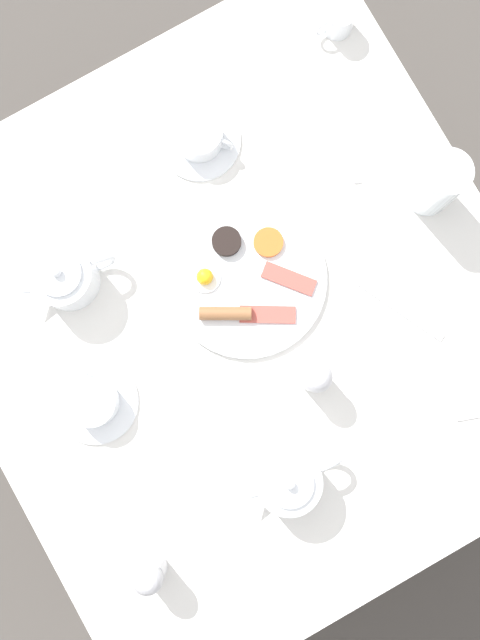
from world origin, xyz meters
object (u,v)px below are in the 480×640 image
(teapot_near, at_px, (65,277))
(creamer_jug, at_px, (338,20))
(teapot_far, at_px, (289,480))
(teacup_with_saucer_left, at_px, (199,137))
(salt_grinder, at_px, (149,575))
(pepper_grinder, at_px, (316,377))
(knife_by_plate, at_px, (352,126))
(breakfast_plate, at_px, (245,279))
(water_glass_short, at_px, (438,184))
(fork_by_plate, at_px, (401,310))
(teacup_with_saucer_right, at_px, (95,404))

(teapot_near, relative_size, creamer_jug, 2.46)
(teapot_far, xyz_separation_m, teacup_with_saucer_left, (-0.16, -0.61, -0.02))
(teapot_near, relative_size, salt_grinder, 1.72)
(teapot_far, bearing_deg, creamer_jug, -118.09)
(pepper_grinder, bearing_deg, knife_by_plate, -128.79)
(teapot_far, bearing_deg, breakfast_plate, -99.62)
(pepper_grinder, relative_size, salt_grinder, 1.00)
(teapot_near, height_order, knife_by_plate, teapot_near)
(teapot_far, bearing_deg, teapot_near, -63.40)
(teacup_with_saucer_left, xyz_separation_m, water_glass_short, (-0.32, 0.29, 0.05))
(teapot_near, relative_size, fork_by_plate, 1.15)
(teacup_with_saucer_right, relative_size, knife_by_plate, 0.75)
(salt_grinder, bearing_deg, teapot_far, -175.92)
(teacup_with_saucer_right, xyz_separation_m, creamer_jug, (-0.73, -0.40, 0.00))
(water_glass_short, bearing_deg, breakfast_plate, -4.37)
(teapot_near, relative_size, teapot_far, 1.00)
(teapot_near, distance_m, teapot_far, 0.53)
(teacup_with_saucer_left, height_order, fork_by_plate, teacup_with_saucer_left)
(teapot_near, xyz_separation_m, water_glass_short, (-0.65, 0.18, 0.03))
(teapot_far, distance_m, creamer_jug, 0.84)
(pepper_grinder, distance_m, knife_by_plate, 0.48)
(teacup_with_saucer_right, relative_size, creamer_jug, 1.93)
(teapot_far, relative_size, teacup_with_saucer_right, 1.27)
(teapot_near, xyz_separation_m, teacup_with_saucer_left, (-0.33, -0.11, -0.02))
(breakfast_plate, distance_m, knife_by_plate, 0.35)
(teapot_far, distance_m, teacup_with_saucer_left, 0.64)
(pepper_grinder, xyz_separation_m, salt_grinder, (0.41, 0.15, 0.00))
(teacup_with_saucer_right, distance_m, creamer_jug, 0.83)
(teacup_with_saucer_right, distance_m, fork_by_plate, 0.58)
(fork_by_plate, bearing_deg, teapot_near, -34.60)
(teacup_with_saucer_left, bearing_deg, salt_grinder, 54.71)
(breakfast_plate, bearing_deg, teacup_with_saucer_left, -101.46)
(teapot_near, height_order, creamer_jug, teapot_near)
(teacup_with_saucer_left, relative_size, creamer_jug, 1.93)
(water_glass_short, distance_m, creamer_jug, 0.36)
(teacup_with_saucer_left, xyz_separation_m, salt_grinder, (0.45, 0.63, 0.03))
(teacup_with_saucer_right, relative_size, salt_grinder, 1.35)
(water_glass_short, distance_m, fork_by_plate, 0.23)
(breakfast_plate, relative_size, teacup_with_saucer_right, 1.90)
(teacup_with_saucer_left, distance_m, creamer_jug, 0.34)
(water_glass_short, xyz_separation_m, fork_by_plate, (0.15, 0.16, -0.08))
(teacup_with_saucer_right, height_order, creamer_jug, same)
(creamer_jug, relative_size, salt_grinder, 0.70)
(water_glass_short, xyz_separation_m, pepper_grinder, (0.35, 0.19, -0.02))
(teacup_with_saucer_right, distance_m, pepper_grinder, 0.39)
(fork_by_plate, height_order, knife_by_plate, same)
(teacup_with_saucer_left, bearing_deg, creamer_jug, -168.71)
(teacup_with_saucer_left, distance_m, knife_by_plate, 0.28)
(teacup_with_saucer_left, distance_m, salt_grinder, 0.78)
(breakfast_plate, xyz_separation_m, creamer_jug, (-0.39, -0.33, 0.02))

